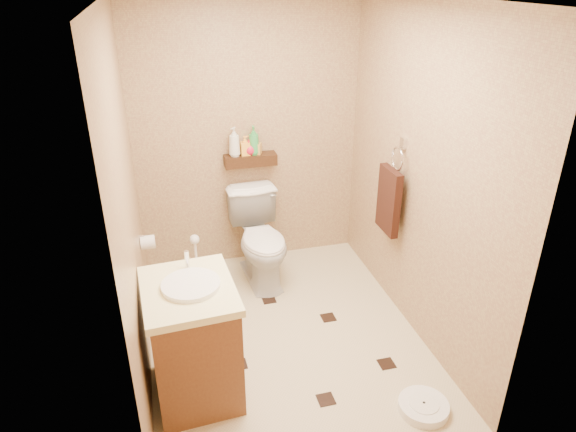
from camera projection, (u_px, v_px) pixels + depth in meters
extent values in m
plane|color=beige|center=(284.00, 335.00, 3.96)|extent=(2.50, 2.50, 0.00)
cube|color=tan|center=(248.00, 138.00, 4.52)|extent=(2.00, 0.04, 2.40)
cube|color=tan|center=(351.00, 295.00, 2.35)|extent=(2.00, 0.04, 2.40)
cube|color=tan|center=(128.00, 208.00, 3.20)|extent=(0.04, 2.50, 2.40)
cube|color=tan|center=(419.00, 177.00, 3.66)|extent=(0.04, 2.50, 2.40)
cube|color=#3A2110|center=(250.00, 160.00, 4.53)|extent=(0.46, 0.14, 0.10)
cube|color=black|center=(239.00, 364.00, 3.65)|extent=(0.11, 0.11, 0.01)
cube|color=black|center=(328.00, 317.00, 4.14)|extent=(0.11, 0.11, 0.01)
cube|color=black|center=(326.00, 399.00, 3.36)|extent=(0.11, 0.11, 0.01)
cube|color=black|center=(204.00, 303.00, 4.33)|extent=(0.11, 0.11, 0.01)
cube|color=black|center=(387.00, 364.00, 3.66)|extent=(0.11, 0.11, 0.01)
cube|color=black|center=(269.00, 300.00, 4.36)|extent=(0.11, 0.11, 0.01)
imported|color=white|center=(261.00, 239.00, 4.51)|extent=(0.49, 0.80, 0.79)
cube|color=brown|center=(194.00, 344.00, 3.27)|extent=(0.55, 0.66, 0.77)
cube|color=#EFEBAD|center=(188.00, 291.00, 3.10)|extent=(0.59, 0.70, 0.05)
cylinder|color=white|center=(191.00, 286.00, 3.09)|extent=(0.35, 0.35, 0.05)
cylinder|color=silver|center=(187.00, 259.00, 3.25)|extent=(0.03, 0.03, 0.12)
cylinder|color=white|center=(423.00, 407.00, 3.27)|extent=(0.42, 0.42, 0.06)
cylinder|color=white|center=(424.00, 403.00, 3.25)|extent=(0.19, 0.19, 0.01)
cylinder|color=#1A6B60|center=(198.00, 279.00, 4.54)|extent=(0.12, 0.12, 0.13)
cylinder|color=white|center=(196.00, 257.00, 4.44)|extent=(0.02, 0.02, 0.36)
sphere|color=white|center=(194.00, 239.00, 4.36)|extent=(0.08, 0.08, 0.08)
cube|color=silver|center=(403.00, 143.00, 3.80)|extent=(0.03, 0.06, 0.08)
torus|color=silver|center=(398.00, 159.00, 3.84)|extent=(0.02, 0.19, 0.19)
cube|color=#34190F|center=(389.00, 201.00, 3.98)|extent=(0.06, 0.30, 0.52)
cylinder|color=white|center=(148.00, 242.00, 4.04)|extent=(0.11, 0.11, 0.11)
cylinder|color=silver|center=(142.00, 236.00, 4.01)|extent=(0.04, 0.02, 0.02)
imported|color=silver|center=(234.00, 142.00, 4.42)|extent=(0.14, 0.14, 0.26)
imported|color=#FFAE35|center=(245.00, 146.00, 4.46)|extent=(0.08, 0.08, 0.17)
imported|color=red|center=(250.00, 147.00, 4.47)|extent=(0.14, 0.14, 0.14)
imported|color=green|center=(254.00, 140.00, 4.46)|extent=(0.10, 0.10, 0.25)
imported|color=gold|center=(257.00, 146.00, 4.49)|extent=(0.09, 0.09, 0.15)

